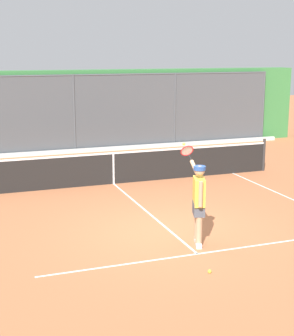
{
  "coord_description": "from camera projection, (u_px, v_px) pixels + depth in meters",
  "views": [
    {
      "loc": [
        4.15,
        9.96,
        3.87
      ],
      "look_at": [
        -0.09,
        -1.77,
        1.05
      ],
      "focal_mm": 55.29,
      "sensor_mm": 36.0,
      "label": 1
    }
  ],
  "objects": [
    {
      "name": "court_line_markings",
      "position": [
        203.0,
        258.0,
        9.88
      ],
      "size": [
        8.12,
        10.66,
        0.01
      ],
      "color": "white",
      "rests_on": "ground"
    },
    {
      "name": "ground_plane",
      "position": [
        171.0,
        231.0,
        11.37
      ],
      "size": [
        60.0,
        60.0,
        0.0
      ],
      "primitive_type": "plane",
      "color": "#B76B42"
    },
    {
      "name": "tennis_player",
      "position": [
        199.0,
        199.0,
        10.4
      ],
      "size": [
        0.44,
        1.39,
        1.95
      ],
      "rotation": [
        0.0,
        0.0,
        -1.91
      ],
      "color": "silver",
      "rests_on": "ground"
    },
    {
      "name": "tennis_net",
      "position": [
        113.0,
        168.0,
        15.36
      ],
      "size": [
        10.43,
        0.09,
        1.07
      ],
      "color": "#2D2D2D",
      "rests_on": "ground"
    },
    {
      "name": "fence_backdrop",
      "position": [
        71.0,
        111.0,
        20.6
      ],
      "size": [
        19.94,
        1.37,
        3.16
      ],
      "color": "#474C51",
      "rests_on": "ground"
    },
    {
      "name": "tennis_ball_by_sideline",
      "position": [
        210.0,
        271.0,
        9.23
      ],
      "size": [
        0.07,
        0.07,
        0.07
      ],
      "primitive_type": "sphere",
      "color": "#C1D138",
      "rests_on": "ground"
    }
  ]
}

